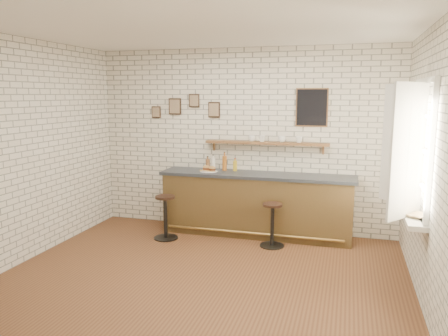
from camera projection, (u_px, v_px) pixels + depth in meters
The scene contains 21 objects.
ground at pixel (206, 273), 5.57m from camera, with size 5.00×5.00×0.00m, color brown.
bar_counter at pixel (256, 204), 7.02m from camera, with size 3.10×0.65×1.01m.
sandwich_plate at pixel (209, 171), 7.11m from camera, with size 0.28×0.28×0.01m, color white.
ciabatta_sandwich at pixel (209, 168), 7.10m from camera, with size 0.26×0.18×0.08m.
potato_chips at pixel (207, 171), 7.11m from camera, with size 0.25×0.19×0.00m.
bitters_bottle_brown at pixel (208, 164), 7.29m from camera, with size 0.07×0.07×0.23m.
bitters_bottle_white at pixel (213, 164), 7.26m from camera, with size 0.07×0.07×0.25m.
bitters_bottle_amber at pixel (225, 163), 7.20m from camera, with size 0.07×0.07×0.31m.
condiment_bottle_yellow at pixel (235, 166), 7.16m from camera, with size 0.07×0.07×0.21m.
bar_stool_left at pixel (165, 216), 6.85m from camera, with size 0.39×0.39×0.69m.
bar_stool_right at pixel (272, 223), 6.50m from camera, with size 0.39×0.39×0.66m.
wall_shelf at pixel (266, 143), 7.02m from camera, with size 2.00×0.18×0.18m.
shelf_cup_a at pixel (252, 139), 7.07m from camera, with size 0.12×0.12×0.09m, color white.
shelf_cup_b at pixel (262, 139), 7.03m from camera, with size 0.10×0.10×0.10m, color white.
shelf_cup_c at pixel (282, 139), 6.94m from camera, with size 0.12×0.12×0.09m, color white.
shelf_cup_d at pixel (299, 140), 6.87m from camera, with size 0.10×0.10×0.10m, color white.
back_wall_decor at pixel (257, 107), 7.05m from camera, with size 2.96×0.02×0.56m.
window_sill at pixel (410, 212), 5.06m from camera, with size 0.20×1.35×0.06m.
casement_window at pixel (411, 148), 4.94m from camera, with size 0.40×1.30×1.56m.
book_lower at pixel (412, 215), 4.80m from camera, with size 0.16×0.22×0.02m, color tan.
book_upper at pixel (412, 213), 4.80m from camera, with size 0.17×0.24×0.02m, color tan.
Camera 1 is at (1.67, -5.00, 2.25)m, focal length 35.00 mm.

